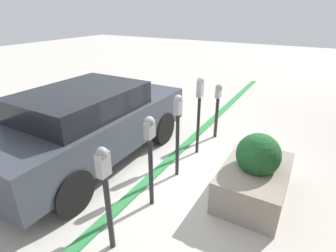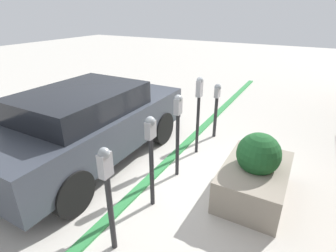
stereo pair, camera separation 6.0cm
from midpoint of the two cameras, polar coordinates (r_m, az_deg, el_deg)
ground_plane at (r=4.91m, az=-1.22°, el=-9.67°), size 40.00×40.00×0.00m
curb_strip at (r=4.94m, az=-2.04°, el=-9.23°), size 14.64×0.16×0.04m
parking_meter_nearest at (r=3.07m, az=-13.55°, el=-12.54°), size 0.15×0.13×1.42m
parking_meter_second at (r=3.65m, az=-4.19°, el=-4.70°), size 0.16×0.14×1.44m
parking_meter_middle at (r=4.34m, az=1.75°, el=0.41°), size 0.14×0.12×1.50m
parking_meter_fourth at (r=5.09m, az=6.35°, el=4.82°), size 0.14×0.12×1.58m
parking_meter_farthest at (r=5.91m, az=10.25°, el=5.15°), size 0.17×0.15×1.25m
planter_box at (r=4.32m, az=18.10°, el=-9.86°), size 1.47×0.94×1.08m
parked_car_front at (r=5.10m, az=-17.01°, el=0.61°), size 4.09×1.80×1.47m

